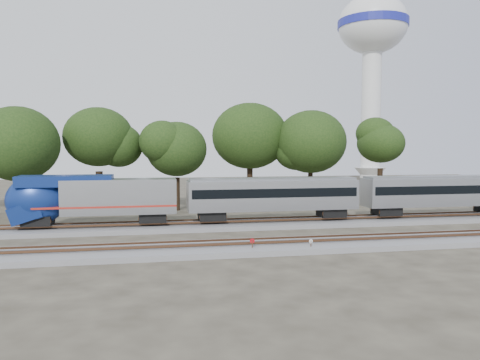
% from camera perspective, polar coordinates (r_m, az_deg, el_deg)
% --- Properties ---
extents(ground, '(160.00, 160.00, 0.00)m').
position_cam_1_polar(ground, '(38.20, -4.53, -7.38)').
color(ground, '#383328').
rests_on(ground, ground).
extents(track_far, '(160.00, 5.00, 0.73)m').
position_cam_1_polar(track_far, '(44.04, -5.38, -5.59)').
color(track_far, slate).
rests_on(track_far, ground).
extents(track_near, '(160.00, 5.00, 0.73)m').
position_cam_1_polar(track_near, '(34.27, -3.79, -8.35)').
color(track_near, slate).
rests_on(track_near, ground).
extents(switch_stand_red, '(0.35, 0.09, 1.09)m').
position_cam_1_polar(switch_stand_red, '(33.44, 1.50, -7.80)').
color(switch_stand_red, '#512D19').
rests_on(switch_stand_red, ground).
extents(switch_stand_white, '(0.30, 0.10, 0.95)m').
position_cam_1_polar(switch_stand_white, '(34.25, 8.64, -7.71)').
color(switch_stand_white, '#512D19').
rests_on(switch_stand_white, ground).
extents(switch_lever, '(0.53, 0.36, 0.30)m').
position_cam_1_polar(switch_lever, '(34.00, 5.61, -8.56)').
color(switch_lever, '#512D19').
rests_on(switch_lever, ground).
extents(water_tower, '(13.04, 13.04, 36.10)m').
position_cam_1_polar(water_tower, '(94.97, 15.84, 15.52)').
color(water_tower, silver).
rests_on(water_tower, ground).
extents(tree_2, '(8.03, 8.03, 11.32)m').
position_cam_1_polar(tree_2, '(54.33, -25.48, 3.98)').
color(tree_2, black).
rests_on(tree_2, ground).
extents(tree_3, '(8.89, 8.89, 12.53)m').
position_cam_1_polar(tree_3, '(57.30, -16.88, 5.03)').
color(tree_3, black).
rests_on(tree_3, ground).
extents(tree_4, '(7.44, 7.44, 10.49)m').
position_cam_1_polar(tree_4, '(56.10, -7.73, 3.73)').
color(tree_4, black).
rests_on(tree_4, ground).
extents(tree_5, '(9.21, 9.21, 12.98)m').
position_cam_1_polar(tree_5, '(63.18, 1.21, 5.37)').
color(tree_5, black).
rests_on(tree_5, ground).
extents(tree_6, '(8.40, 8.40, 11.84)m').
position_cam_1_polar(tree_6, '(62.38, 8.62, 4.61)').
color(tree_6, black).
rests_on(tree_6, ground).
extents(tree_7, '(8.27, 8.27, 11.66)m').
position_cam_1_polar(tree_7, '(73.41, 16.78, 4.29)').
color(tree_7, black).
rests_on(tree_7, ground).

